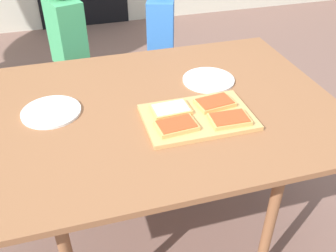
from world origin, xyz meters
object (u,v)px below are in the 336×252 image
object	(u,v)px
pizza_slice_near_left	(176,126)
cutting_board	(198,117)
child_right	(161,48)
plate_white_left	(51,112)
pizza_slice_far_left	(171,109)
plate_white_right	(208,80)
dining_table	(149,119)
child_left	(70,52)
pizza_slice_far_right	(215,103)
pizza_slice_near_right	(229,119)

from	to	relation	value
pizza_slice_near_left	cutting_board	bearing A→B (deg)	27.85
child_right	plate_white_left	bearing A→B (deg)	-130.41
pizza_slice_far_left	plate_white_right	bearing A→B (deg)	42.09
pizza_slice_near_left	plate_white_right	size ratio (longest dim) A/B	0.66
dining_table	cutting_board	distance (m)	0.21
plate_white_left	child_right	distance (m)	0.96
child_left	cutting_board	bearing A→B (deg)	-67.05
dining_table	pizza_slice_far_right	bearing A→B (deg)	-18.35
cutting_board	child_right	size ratio (longest dim) A/B	0.39
pizza_slice_far_left	plate_white_left	xyz separation A→B (m)	(-0.42, 0.14, -0.02)
dining_table	child_right	distance (m)	0.83
pizza_slice_near_right	child_left	world-z (taller)	child_left
pizza_slice_far_left	pizza_slice_near_right	bearing A→B (deg)	-32.94
pizza_slice_near_left	plate_white_left	world-z (taller)	pizza_slice_near_left
pizza_slice_near_left	pizza_slice_near_right	bearing A→B (deg)	-4.39
pizza_slice_near_right	plate_white_right	size ratio (longest dim) A/B	0.65
dining_table	pizza_slice_near_left	size ratio (longest dim) A/B	9.92
pizza_slice_near_right	pizza_slice_far_left	size ratio (longest dim) A/B	0.99
dining_table	child_left	size ratio (longest dim) A/B	1.39
dining_table	plate_white_right	xyz separation A→B (m)	(0.29, 0.13, 0.06)
cutting_board	plate_white_left	xyz separation A→B (m)	(-0.51, 0.19, -0.00)
cutting_board	plate_white_right	size ratio (longest dim) A/B	1.79
pizza_slice_near_right	pizza_slice_far_left	bearing A→B (deg)	147.06
child_right	pizza_slice_far_right	bearing A→B (deg)	-91.86
pizza_slice_far_right	plate_white_left	distance (m)	0.61
pizza_slice_far_left	plate_white_right	size ratio (longest dim) A/B	0.65
child_left	child_right	bearing A→B (deg)	-3.69
pizza_slice_far_left	child_left	world-z (taller)	child_left
pizza_slice_near_left	plate_white_right	world-z (taller)	pizza_slice_near_left
cutting_board	pizza_slice_near_right	distance (m)	0.11
pizza_slice_near_right	child_right	distance (m)	0.99
pizza_slice_near_right	pizza_slice_near_left	xyz separation A→B (m)	(-0.19, 0.01, 0.00)
pizza_slice_near_right	plate_white_right	xyz separation A→B (m)	(0.05, 0.32, -0.02)
pizza_slice_far_left	child_left	size ratio (longest dim) A/B	0.14
pizza_slice_near_right	child_right	size ratio (longest dim) A/B	0.14
cutting_board	pizza_slice_near_left	bearing A→B (deg)	-152.15
dining_table	child_right	xyz separation A→B (m)	(0.26, 0.79, -0.07)
pizza_slice_near_right	child_left	xyz separation A→B (m)	(-0.49, 1.01, -0.13)
cutting_board	pizza_slice_far_left	xyz separation A→B (m)	(-0.09, 0.05, 0.02)
pizza_slice_far_right	pizza_slice_near_right	bearing A→B (deg)	-85.50
dining_table	pizza_slice_near_left	bearing A→B (deg)	-73.18
pizza_slice_far_left	pizza_slice_near_left	xyz separation A→B (m)	(-0.01, -0.10, 0.00)
plate_white_right	pizza_slice_far_left	bearing A→B (deg)	-137.91
pizza_slice_near_left	child_right	xyz separation A→B (m)	(0.21, 0.96, -0.15)
pizza_slice_near_right	child_left	distance (m)	1.13
dining_table	child_right	world-z (taller)	child_right
child_left	plate_white_left	bearing A→B (deg)	-97.87
dining_table	pizza_slice_near_left	xyz separation A→B (m)	(0.05, -0.18, 0.08)
pizza_slice_near_right	pizza_slice_near_left	bearing A→B (deg)	175.61
plate_white_right	cutting_board	bearing A→B (deg)	-118.73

